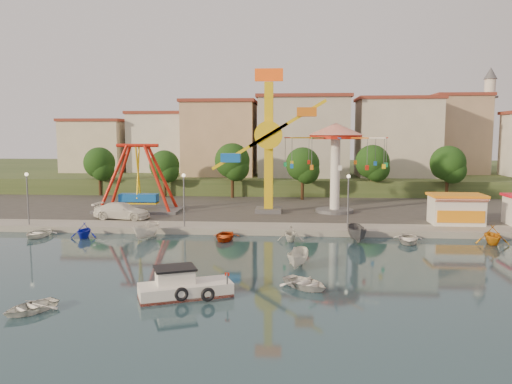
# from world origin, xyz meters

# --- Properties ---
(ground) EXTENTS (200.00, 200.00, 0.00)m
(ground) POSITION_xyz_m (0.00, 0.00, 0.00)
(ground) COLOR #152E3A
(ground) RESTS_ON ground
(quay_deck) EXTENTS (200.00, 100.00, 0.60)m
(quay_deck) POSITION_xyz_m (0.00, 62.00, 0.30)
(quay_deck) COLOR #9E998E
(quay_deck) RESTS_ON ground
(asphalt_pad) EXTENTS (90.00, 28.00, 0.01)m
(asphalt_pad) POSITION_xyz_m (0.00, 30.00, 0.60)
(asphalt_pad) COLOR #4C4944
(asphalt_pad) RESTS_ON quay_deck
(hill_terrace) EXTENTS (200.00, 60.00, 3.00)m
(hill_terrace) POSITION_xyz_m (0.00, 67.00, 1.50)
(hill_terrace) COLOR #384C26
(hill_terrace) RESTS_ON ground
(pirate_ship_ride) EXTENTS (10.00, 5.00, 8.00)m
(pirate_ship_ride) POSITION_xyz_m (-15.52, 22.34, 4.39)
(pirate_ship_ride) COLOR #59595E
(pirate_ship_ride) RESTS_ON quay_deck
(kamikaze_tower) EXTENTS (8.75, 3.10, 16.50)m
(kamikaze_tower) POSITION_xyz_m (0.32, 22.42, 8.35)
(kamikaze_tower) COLOR #59595E
(kamikaze_tower) RESTS_ON quay_deck
(wave_swinger) EXTENTS (11.60, 11.60, 10.40)m
(wave_swinger) POSITION_xyz_m (7.56, 23.24, 8.20)
(wave_swinger) COLOR #59595E
(wave_swinger) RESTS_ON quay_deck
(booth_left) EXTENTS (5.40, 3.78, 3.08)m
(booth_left) POSITION_xyz_m (19.27, 16.49, 2.16)
(booth_left) COLOR white
(booth_left) RESTS_ON quay_deck
(lamp_post_0) EXTENTS (0.14, 0.14, 5.00)m
(lamp_post_0) POSITION_xyz_m (-24.00, 13.00, 3.10)
(lamp_post_0) COLOR #59595E
(lamp_post_0) RESTS_ON quay_deck
(lamp_post_1) EXTENTS (0.14, 0.14, 5.00)m
(lamp_post_1) POSITION_xyz_m (-8.00, 13.00, 3.10)
(lamp_post_1) COLOR #59595E
(lamp_post_1) RESTS_ON quay_deck
(lamp_post_2) EXTENTS (0.14, 0.14, 5.00)m
(lamp_post_2) POSITION_xyz_m (8.00, 13.00, 3.10)
(lamp_post_2) COLOR #59595E
(lamp_post_2) RESTS_ON quay_deck
(tree_0) EXTENTS (4.60, 4.60, 7.19)m
(tree_0) POSITION_xyz_m (-26.00, 36.98, 5.47)
(tree_0) COLOR #382314
(tree_0) RESTS_ON quay_deck
(tree_1) EXTENTS (4.35, 4.35, 6.80)m
(tree_1) POSITION_xyz_m (-16.00, 36.24, 5.20)
(tree_1) COLOR #382314
(tree_1) RESTS_ON quay_deck
(tree_2) EXTENTS (5.02, 5.02, 7.85)m
(tree_2) POSITION_xyz_m (-6.00, 35.81, 5.92)
(tree_2) COLOR #382314
(tree_2) RESTS_ON quay_deck
(tree_3) EXTENTS (4.68, 4.68, 7.32)m
(tree_3) POSITION_xyz_m (4.00, 34.36, 5.55)
(tree_3) COLOR #382314
(tree_3) RESTS_ON quay_deck
(tree_4) EXTENTS (4.86, 4.86, 7.60)m
(tree_4) POSITION_xyz_m (14.00, 37.35, 5.75)
(tree_4) COLOR #382314
(tree_4) RESTS_ON quay_deck
(tree_5) EXTENTS (4.83, 4.83, 7.54)m
(tree_5) POSITION_xyz_m (24.00, 35.54, 5.71)
(tree_5) COLOR #382314
(tree_5) RESTS_ON quay_deck
(building_0) EXTENTS (9.26, 9.53, 11.87)m
(building_0) POSITION_xyz_m (-33.37, 46.06, 8.93)
(building_0) COLOR beige
(building_0) RESTS_ON hill_terrace
(building_1) EXTENTS (12.33, 9.01, 8.63)m
(building_1) POSITION_xyz_m (-21.33, 51.38, 7.32)
(building_1) COLOR silver
(building_1) RESTS_ON hill_terrace
(building_2) EXTENTS (11.95, 9.28, 11.23)m
(building_2) POSITION_xyz_m (-8.19, 51.96, 8.62)
(building_2) COLOR tan
(building_2) RESTS_ON hill_terrace
(building_3) EXTENTS (12.59, 10.50, 9.20)m
(building_3) POSITION_xyz_m (5.60, 48.80, 7.60)
(building_3) COLOR beige
(building_3) RESTS_ON hill_terrace
(building_4) EXTENTS (10.75, 9.23, 9.24)m
(building_4) POSITION_xyz_m (19.07, 52.20, 7.62)
(building_4) COLOR beige
(building_4) RESTS_ON hill_terrace
(building_5) EXTENTS (12.77, 10.96, 11.21)m
(building_5) POSITION_xyz_m (32.37, 50.33, 8.61)
(building_5) COLOR tan
(building_5) RESTS_ON hill_terrace
(minaret) EXTENTS (2.80, 2.80, 18.00)m
(minaret) POSITION_xyz_m (36.00, 54.00, 12.55)
(minaret) COLOR silver
(minaret) RESTS_ON hill_terrace
(cabin_motorboat) EXTENTS (5.87, 4.06, 1.93)m
(cabin_motorboat) POSITION_xyz_m (-3.83, -6.31, 0.52)
(cabin_motorboat) COLOR white
(cabin_motorboat) RESTS_ON ground
(rowboat_a) EXTENTS (4.07, 4.08, 0.70)m
(rowboat_a) POSITION_xyz_m (3.54, -4.19, 0.35)
(rowboat_a) COLOR white
(rowboat_a) RESTS_ON ground
(rowboat_b) EXTENTS (3.44, 3.71, 0.63)m
(rowboat_b) POSITION_xyz_m (-11.61, -9.64, 0.31)
(rowboat_b) COLOR white
(rowboat_b) RESTS_ON ground
(skiff) EXTENTS (2.01, 3.72, 1.36)m
(skiff) POSITION_xyz_m (3.14, 0.77, 0.68)
(skiff) COLOR silver
(skiff) RESTS_ON ground
(van) EXTENTS (6.29, 3.13, 1.75)m
(van) POSITION_xyz_m (-15.69, 16.96, 1.48)
(van) COLOR white
(van) RESTS_ON quay_deck
(moored_boat_0) EXTENTS (2.82, 3.80, 0.76)m
(moored_boat_0) POSITION_xyz_m (-21.43, 9.80, 0.38)
(moored_boat_0) COLOR white
(moored_boat_0) RESTS_ON ground
(moored_boat_1) EXTENTS (2.69, 3.02, 1.45)m
(moored_boat_1) POSITION_xyz_m (-16.89, 9.80, 0.72)
(moored_boat_1) COLOR #1623C5
(moored_boat_1) RESTS_ON ground
(moored_boat_2) EXTENTS (2.52, 4.19, 1.52)m
(moored_boat_2) POSITION_xyz_m (-10.89, 9.80, 0.76)
(moored_boat_2) COLOR silver
(moored_boat_2) RESTS_ON ground
(moored_boat_3) EXTENTS (2.62, 3.61, 0.74)m
(moored_boat_3) POSITION_xyz_m (-3.56, 9.80, 0.37)
(moored_boat_3) COLOR #C03C0F
(moored_boat_3) RESTS_ON ground
(moored_boat_4) EXTENTS (2.49, 2.85, 1.44)m
(moored_boat_4) POSITION_xyz_m (2.53, 9.80, 0.72)
(moored_boat_4) COLOR silver
(moored_boat_4) RESTS_ON ground
(moored_boat_5) EXTENTS (1.62, 4.12, 1.58)m
(moored_boat_5) POSITION_xyz_m (8.53, 9.80, 0.79)
(moored_boat_5) COLOR #525256
(moored_boat_5) RESTS_ON ground
(moored_boat_6) EXTENTS (3.34, 4.16, 0.77)m
(moored_boat_6) POSITION_xyz_m (13.04, 9.80, 0.38)
(moored_boat_6) COLOR silver
(moored_boat_6) RESTS_ON ground
(moored_boat_7) EXTENTS (3.27, 3.63, 1.71)m
(moored_boat_7) POSITION_xyz_m (20.35, 9.80, 0.85)
(moored_boat_7) COLOR orange
(moored_boat_7) RESTS_ON ground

